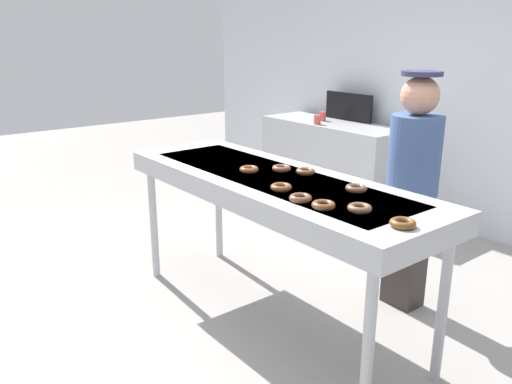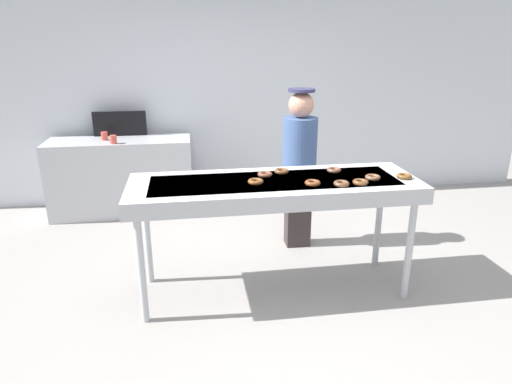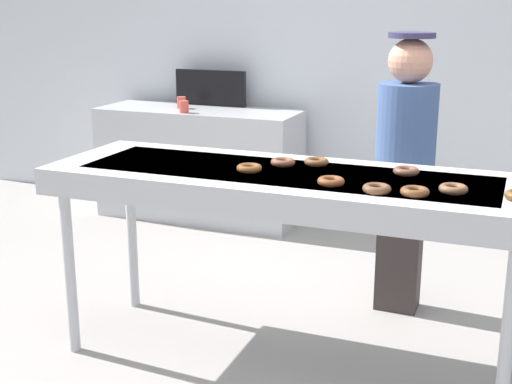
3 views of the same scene
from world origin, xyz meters
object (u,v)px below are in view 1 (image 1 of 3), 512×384
Objects in this scene: chocolate_donut_7 at (300,198)px; prep_counter at (331,164)px; chocolate_donut_3 at (305,171)px; chocolate_donut_5 at (403,223)px; chocolate_donut_2 at (360,208)px; worker_baker at (412,179)px; chocolate_donut_8 at (249,169)px; fryer_conveyor at (273,187)px; paper_cup_0 at (323,116)px; chocolate_donut_1 at (281,187)px; chocolate_donut_0 at (281,168)px; paper_cup_1 at (317,120)px; chocolate_donut_6 at (356,188)px; chocolate_donut_4 at (323,205)px; menu_display at (349,107)px.

chocolate_donut_7 is 0.07× the size of prep_counter.
chocolate_donut_3 and chocolate_donut_5 have the same top height.
worker_baker is at bearing 110.87° from chocolate_donut_2.
chocolate_donut_3 is 0.35m from chocolate_donut_8.
fryer_conveyor is 0.19m from chocolate_donut_8.
chocolate_donut_3 is 1.27× the size of paper_cup_0.
chocolate_donut_1 is 0.38m from chocolate_donut_3.
chocolate_donut_8 is (-0.63, 0.15, 0.00)m from chocolate_donut_7.
chocolate_donut_0 reaches higher than paper_cup_1.
chocolate_donut_1 reaches higher than prep_counter.
chocolate_donut_5 is 0.56m from chocolate_donut_6.
chocolate_donut_4 is 1.27× the size of paper_cup_0.
menu_display is at bearing 126.37° from chocolate_donut_3.
paper_cup_1 is (0.13, -0.21, 0.00)m from paper_cup_0.
fryer_conveyor is at bearing 62.99° from worker_baker.
chocolate_donut_1 is at bearing -52.13° from prep_counter.
chocolate_donut_4 is 2.93m from paper_cup_1.
chocolate_donut_5 is 0.07× the size of prep_counter.
chocolate_donut_0 is 0.07× the size of prep_counter.
worker_baker is 2.14m from paper_cup_1.
chocolate_donut_5 is at bearing -11.60° from chocolate_donut_0.
chocolate_donut_1 is at bearing -41.22° from chocolate_donut_0.
worker_baker reaches higher than prep_counter.
chocolate_donut_4 is at bearing -24.94° from chocolate_donut_0.
chocolate_donut_6 is 0.07× the size of prep_counter.
chocolate_donut_5 is (0.93, -0.29, 0.00)m from chocolate_donut_3.
chocolate_donut_1 is at bearing -63.98° from chocolate_donut_3.
chocolate_donut_3 reaches higher than paper_cup_0.
chocolate_donut_2 is at bearing 110.00° from worker_baker.
chocolate_donut_1 and chocolate_donut_4 have the same top height.
menu_display is at bearing 133.04° from chocolate_donut_2.
chocolate_donut_6 is (-0.50, 0.25, 0.00)m from chocolate_donut_5.
chocolate_donut_1 is 0.08× the size of worker_baker.
chocolate_donut_6 is 0.70m from worker_baker.
fryer_conveyor is 2.61m from paper_cup_0.
fryer_conveyor is 0.52m from chocolate_donut_7.
chocolate_donut_2 is 0.26m from chocolate_donut_5.
chocolate_donut_5 is at bearing 13.32° from chocolate_donut_4.
fryer_conveyor is 19.09× the size of chocolate_donut_8.
paper_cup_1 is (-2.10, 2.04, -0.04)m from chocolate_donut_4.
chocolate_donut_6 reaches higher than paper_cup_1.
worker_baker is (-0.61, 0.94, -0.09)m from chocolate_donut_5.
chocolate_donut_2 is 3.20m from paper_cup_0.
chocolate_donut_4 is 0.41m from chocolate_donut_5.
chocolate_donut_5 is 1.00× the size of chocolate_donut_8.
worker_baker is at bearing 99.86° from chocolate_donut_6.
paper_cup_1 is (-1.32, 1.90, -0.04)m from chocolate_donut_8.
prep_counter is (-1.71, 2.20, -0.54)m from chocolate_donut_1.
chocolate_donut_0 is 1.00× the size of chocolate_donut_3.
menu_display reaches higher than chocolate_donut_5.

